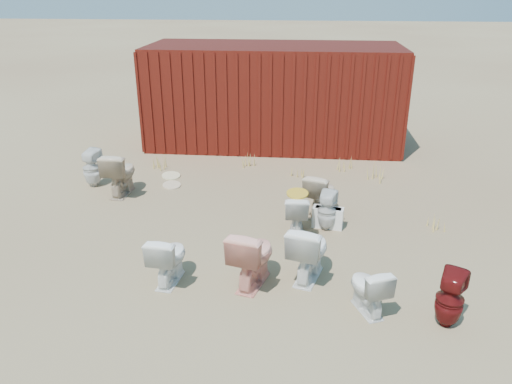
# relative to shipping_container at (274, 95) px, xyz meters

# --- Properties ---
(ground) EXTENTS (100.00, 100.00, 0.00)m
(ground) POSITION_rel_shipping_container_xyz_m (0.00, -5.20, -1.20)
(ground) COLOR brown
(ground) RESTS_ON ground
(shipping_container) EXTENTS (6.00, 2.40, 2.40)m
(shipping_container) POSITION_rel_shipping_container_xyz_m (0.00, 0.00, 0.00)
(shipping_container) COLOR #51170D
(shipping_container) RESTS_ON ground
(toilet_front_a) EXTENTS (0.48, 0.75, 0.72)m
(toilet_front_a) POSITION_rel_shipping_container_xyz_m (-0.99, -6.52, -0.84)
(toilet_front_a) COLOR white
(toilet_front_a) RESTS_ON ground
(toilet_front_pink) EXTENTS (0.68, 0.92, 0.84)m
(toilet_front_pink) POSITION_rel_shipping_container_xyz_m (0.13, -6.47, -0.78)
(toilet_front_pink) COLOR #FBA391
(toilet_front_pink) RESTS_ON ground
(toilet_front_c) EXTENTS (0.67, 0.91, 0.83)m
(toilet_front_c) POSITION_rel_shipping_container_xyz_m (0.87, -6.25, -0.79)
(toilet_front_c) COLOR white
(toilet_front_c) RESTS_ON ground
(toilet_front_maroon) EXTENTS (0.44, 0.44, 0.72)m
(toilet_front_maroon) POSITION_rel_shipping_container_xyz_m (2.51, -7.14, -0.84)
(toilet_front_maroon) COLOR #5A0F0F
(toilet_front_maroon) RESTS_ON ground
(toilet_front_e) EXTENTS (0.57, 0.72, 0.64)m
(toilet_front_e) POSITION_rel_shipping_container_xyz_m (1.60, -6.95, -0.88)
(toilet_front_e) COLOR white
(toilet_front_e) RESTS_ON ground
(toilet_back_a) EXTENTS (0.43, 0.43, 0.76)m
(toilet_back_a) POSITION_rel_shipping_container_xyz_m (-3.38, -3.29, -0.82)
(toilet_back_a) COLOR silver
(toilet_back_a) RESTS_ON ground
(toilet_back_beige_left) EXTENTS (0.52, 0.86, 0.85)m
(toilet_back_beige_left) POSITION_rel_shipping_container_xyz_m (-2.68, -3.62, -0.78)
(toilet_back_beige_left) COLOR #C2AB8E
(toilet_back_beige_left) RESTS_ON ground
(toilet_back_beige_right) EXTENTS (0.68, 0.86, 0.77)m
(toilet_back_beige_right) POSITION_rel_shipping_container_xyz_m (1.09, -4.17, -0.82)
(toilet_back_beige_right) COLOR #C6AF91
(toilet_back_beige_right) RESTS_ON ground
(toilet_back_yellowlid) EXTENTS (0.39, 0.67, 0.68)m
(toilet_back_yellowlid) POSITION_rel_shipping_container_xyz_m (0.69, -4.94, -0.86)
(toilet_back_yellowlid) COLOR silver
(toilet_back_yellowlid) RESTS_ON ground
(toilet_back_e) EXTENTS (0.38, 0.38, 0.67)m
(toilet_back_e) POSITION_rel_shipping_container_xyz_m (1.17, -4.76, -0.87)
(toilet_back_e) COLOR silver
(toilet_back_e) RESTS_ON ground
(yellow_lid) EXTENTS (0.35, 0.43, 0.02)m
(yellow_lid) POSITION_rel_shipping_container_xyz_m (0.69, -4.94, -0.51)
(yellow_lid) COLOR gold
(yellow_lid) RESTS_ON toilet_back_yellowlid
(loose_tank) EXTENTS (0.53, 0.29, 0.35)m
(loose_tank) POSITION_rel_shipping_container_xyz_m (1.20, -4.68, -1.02)
(loose_tank) COLOR silver
(loose_tank) RESTS_ON ground
(loose_lid_near) EXTENTS (0.54, 0.60, 0.02)m
(loose_lid_near) POSITION_rel_shipping_container_xyz_m (-1.98, -2.61, -1.19)
(loose_lid_near) COLOR beige
(loose_lid_near) RESTS_ON ground
(loose_lid_far) EXTENTS (0.49, 0.56, 0.02)m
(loose_lid_far) POSITION_rel_shipping_container_xyz_m (-1.84, -3.13, -1.19)
(loose_lid_far) COLOR #C6AF8F
(loose_lid_far) RESTS_ON ground
(weed_clump_a) EXTENTS (0.36, 0.36, 0.31)m
(weed_clump_a) POSITION_rel_shipping_container_xyz_m (-2.33, -2.17, -1.04)
(weed_clump_a) COLOR tan
(weed_clump_a) RESTS_ON ground
(weed_clump_b) EXTENTS (0.32, 0.32, 0.26)m
(weed_clump_b) POSITION_rel_shipping_container_xyz_m (0.64, -2.34, -1.07)
(weed_clump_b) COLOR tan
(weed_clump_b) RESTS_ON ground
(weed_clump_c) EXTENTS (0.36, 0.36, 0.34)m
(weed_clump_c) POSITION_rel_shipping_container_xyz_m (2.26, -2.42, -1.03)
(weed_clump_c) COLOR tan
(weed_clump_c) RESTS_ON ground
(weed_clump_d) EXTENTS (0.30, 0.30, 0.28)m
(weed_clump_d) POSITION_rel_shipping_container_xyz_m (-0.41, -1.89, -1.06)
(weed_clump_d) COLOR tan
(weed_clump_d) RESTS_ON ground
(weed_clump_e) EXTENTS (0.34, 0.34, 0.26)m
(weed_clump_e) POSITION_rel_shipping_container_xyz_m (1.68, -1.87, -1.07)
(weed_clump_e) COLOR tan
(weed_clump_e) RESTS_ON ground
(weed_clump_f) EXTENTS (0.28, 0.28, 0.24)m
(weed_clump_f) POSITION_rel_shipping_container_xyz_m (3.00, -4.60, -1.08)
(weed_clump_f) COLOR tan
(weed_clump_f) RESTS_ON ground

